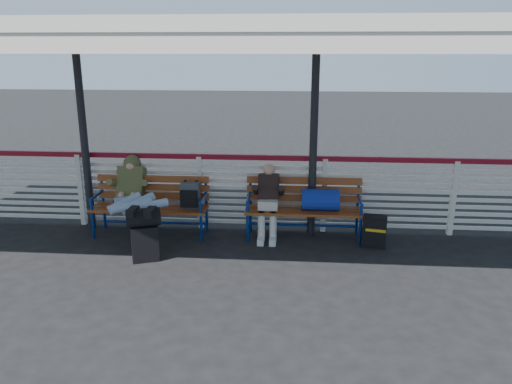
# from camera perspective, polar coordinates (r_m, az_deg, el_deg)

# --- Properties ---
(ground) EXTENTS (60.00, 60.00, 0.00)m
(ground) POSITION_cam_1_polar(r_m,az_deg,el_deg) (6.62, -9.39, -9.64)
(ground) COLOR black
(ground) RESTS_ON ground
(fence) EXTENTS (12.08, 0.08, 1.24)m
(fence) POSITION_cam_1_polar(r_m,az_deg,el_deg) (8.13, -6.41, 0.34)
(fence) COLOR silver
(fence) RESTS_ON ground
(canopy) EXTENTS (12.60, 3.60, 3.16)m
(canopy) POSITION_cam_1_polar(r_m,az_deg,el_deg) (6.83, -8.77, 17.49)
(canopy) COLOR silver
(canopy) RESTS_ON ground
(luggage_stack) EXTENTS (0.52, 0.40, 0.76)m
(luggage_stack) POSITION_cam_1_polar(r_m,az_deg,el_deg) (7.06, -12.66, -4.52)
(luggage_stack) COLOR black
(luggage_stack) RESTS_ON ground
(bench_left) EXTENTS (1.80, 0.56, 0.92)m
(bench_left) POSITION_cam_1_polar(r_m,az_deg,el_deg) (7.97, -10.91, -0.81)
(bench_left) COLOR brown
(bench_left) RESTS_ON ground
(bench_right) EXTENTS (1.80, 0.56, 0.92)m
(bench_right) POSITION_cam_1_polar(r_m,az_deg,el_deg) (7.72, 6.38, -1.05)
(bench_right) COLOR brown
(bench_right) RESTS_ON ground
(traveler_man) EXTENTS (0.94, 1.64, 0.77)m
(traveler_man) POSITION_cam_1_polar(r_m,az_deg,el_deg) (7.70, -13.75, -0.77)
(traveler_man) COLOR #99B2CE
(traveler_man) RESTS_ON ground
(companion_person) EXTENTS (0.32, 0.66, 1.15)m
(companion_person) POSITION_cam_1_polar(r_m,az_deg,el_deg) (7.69, 1.40, -0.97)
(companion_person) COLOR beige
(companion_person) RESTS_ON ground
(suitcase_side) EXTENTS (0.38, 0.27, 0.48)m
(suitcase_side) POSITION_cam_1_polar(r_m,az_deg,el_deg) (7.63, 13.37, -4.39)
(suitcase_side) COLOR black
(suitcase_side) RESTS_ON ground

